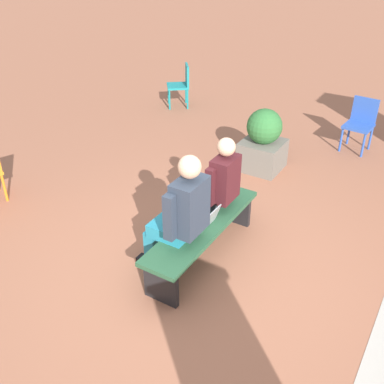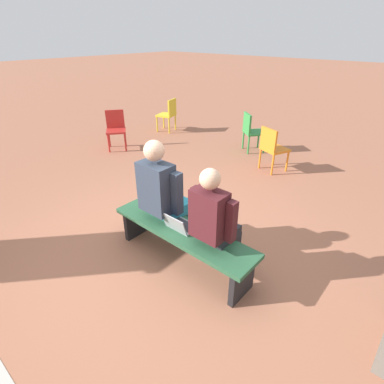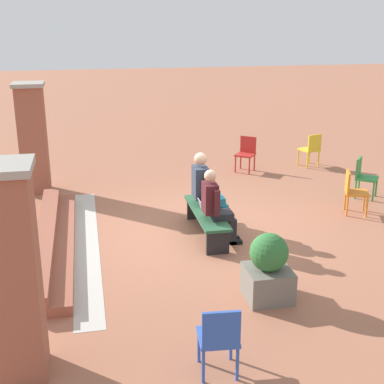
# 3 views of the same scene
# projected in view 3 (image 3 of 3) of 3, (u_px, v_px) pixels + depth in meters

# --- Properties ---
(ground_plane) EXTENTS (60.00, 60.00, 0.00)m
(ground_plane) POSITION_uv_depth(u_px,v_px,m) (198.00, 230.00, 9.57)
(ground_plane) COLOR #9E6047
(concrete_strip) EXTENTS (5.31, 0.40, 0.01)m
(concrete_strip) POSITION_uv_depth(u_px,v_px,m) (87.00, 244.00, 8.98)
(concrete_strip) COLOR #B7B2A8
(concrete_strip) RESTS_ON ground
(brick_steps) EXTENTS (4.51, 0.60, 0.30)m
(brick_steps) POSITION_uv_depth(u_px,v_px,m) (52.00, 240.00, 8.83)
(brick_steps) COLOR #93513D
(brick_steps) RESTS_ON ground
(brick_pillar_left_of_steps) EXTENTS (0.64, 0.64, 2.34)m
(brick_pillar_left_of_steps) POSITION_uv_depth(u_px,v_px,m) (11.00, 274.00, 5.39)
(brick_pillar_left_of_steps) COLOR #93513D
(brick_pillar_left_of_steps) RESTS_ON ground
(brick_pillar_right_of_steps) EXTENTS (0.64, 0.64, 2.34)m
(brick_pillar_right_of_steps) POSITION_uv_depth(u_px,v_px,m) (33.00, 138.00, 11.29)
(brick_pillar_right_of_steps) COLOR #93513D
(brick_pillar_right_of_steps) RESTS_ON ground
(bench) EXTENTS (1.80, 0.44, 0.45)m
(bench) POSITION_uv_depth(u_px,v_px,m) (207.00, 216.00, 9.25)
(bench) COLOR #285638
(bench) RESTS_ON ground
(person_student) EXTENTS (0.52, 0.65, 1.30)m
(person_student) POSITION_uv_depth(u_px,v_px,m) (216.00, 205.00, 8.79)
(person_student) COLOR #232328
(person_student) RESTS_ON ground
(person_adult) EXTENTS (0.58, 0.73, 1.40)m
(person_adult) POSITION_uv_depth(u_px,v_px,m) (206.00, 189.00, 9.46)
(person_adult) COLOR teal
(person_adult) RESTS_ON ground
(laptop) EXTENTS (0.32, 0.29, 0.21)m
(laptop) POSITION_uv_depth(u_px,v_px,m) (206.00, 208.00, 9.22)
(laptop) COLOR #9EA0A5
(laptop) RESTS_ON bench
(plastic_chair_far_right) EXTENTS (0.59, 0.59, 0.84)m
(plastic_chair_far_right) POSITION_uv_depth(u_px,v_px,m) (246.00, 152.00, 13.04)
(plastic_chair_far_right) COLOR red
(plastic_chair_far_right) RESTS_ON ground
(plastic_chair_near_bench_left) EXTENTS (0.54, 0.54, 0.84)m
(plastic_chair_near_bench_left) POSITION_uv_depth(u_px,v_px,m) (353.00, 190.00, 10.24)
(plastic_chair_near_bench_left) COLOR orange
(plastic_chair_near_bench_left) RESTS_ON ground
(plastic_chair_by_pillar) EXTENTS (0.45, 0.45, 0.84)m
(plastic_chair_by_pillar) POSITION_uv_depth(u_px,v_px,m) (219.00, 336.00, 5.58)
(plastic_chair_by_pillar) COLOR #2D56B7
(plastic_chair_by_pillar) RESTS_ON ground
(plastic_chair_mid_courtyard) EXTENTS (0.59, 0.59, 0.84)m
(plastic_chair_mid_courtyard) POSITION_uv_depth(u_px,v_px,m) (363.00, 175.00, 11.16)
(plastic_chair_mid_courtyard) COLOR #2D893D
(plastic_chair_mid_courtyard) RESTS_ON ground
(plastic_chair_foreground) EXTENTS (0.52, 0.52, 0.84)m
(plastic_chair_foreground) POSITION_uv_depth(u_px,v_px,m) (311.00, 148.00, 13.41)
(plastic_chair_foreground) COLOR gold
(plastic_chair_foreground) RESTS_ON ground
(planter) EXTENTS (0.60, 0.60, 0.94)m
(planter) POSITION_uv_depth(u_px,v_px,m) (268.00, 269.00, 7.15)
(planter) COLOR #6B665B
(planter) RESTS_ON ground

